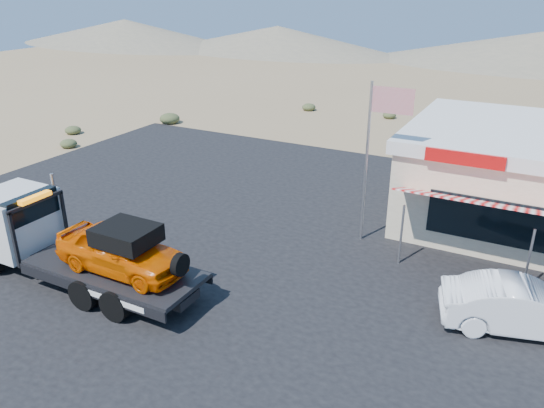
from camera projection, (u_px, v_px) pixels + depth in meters
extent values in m
plane|color=#8F7551|center=(192.00, 262.00, 18.74)|extent=(120.00, 120.00, 0.00)
cube|color=black|center=(281.00, 240.00, 20.31)|extent=(32.00, 24.00, 0.02)
cylinder|color=black|center=(39.00, 238.00, 19.37)|extent=(0.96, 0.29, 0.96)
cylinder|color=black|center=(86.00, 293.00, 15.94)|extent=(0.96, 0.53, 0.96)
cylinder|color=black|center=(130.00, 265.00, 17.50)|extent=(0.96, 0.53, 0.96)
cylinder|color=black|center=(117.00, 304.00, 15.40)|extent=(0.96, 0.53, 0.96)
cylinder|color=black|center=(160.00, 274.00, 16.96)|extent=(0.96, 0.53, 0.96)
cube|color=black|center=(91.00, 269.00, 17.00)|extent=(7.87, 0.96, 0.29)
cube|color=silver|center=(16.00, 220.00, 18.01)|extent=(2.11, 2.26, 2.02)
cube|color=black|center=(31.00, 207.00, 17.36)|extent=(0.34, 1.92, 0.86)
cube|color=black|center=(41.00, 229.00, 17.51)|extent=(0.10, 2.11, 1.92)
cube|color=orange|center=(35.00, 198.00, 17.09)|extent=(0.24, 1.15, 0.14)
cube|color=black|center=(114.00, 269.00, 16.44)|extent=(5.76, 2.21, 0.14)
imported|color=#E55500|center=(121.00, 249.00, 15.97)|extent=(4.23, 1.70, 1.44)
cube|color=black|center=(126.00, 235.00, 15.63)|extent=(1.73, 1.44, 0.53)
imported|color=white|center=(523.00, 307.00, 14.79)|extent=(4.67, 2.66, 1.46)
cube|color=beige|center=(542.00, 186.00, 20.87)|extent=(10.00, 8.00, 3.40)
cube|color=red|center=(464.00, 159.00, 17.72)|extent=(2.60, 0.12, 0.45)
cube|color=black|center=(534.00, 229.00, 17.67)|extent=(7.00, 0.06, 1.60)
cube|color=red|center=(538.00, 212.00, 16.59)|extent=(9.00, 1.73, 0.61)
cylinder|color=#99999E|center=(401.00, 235.00, 18.19)|extent=(0.08, 0.08, 2.20)
cylinder|color=#99999E|center=(528.00, 261.00, 16.46)|extent=(0.08, 0.08, 2.20)
cylinder|color=#99999E|center=(366.00, 165.00, 19.20)|extent=(0.10, 0.10, 6.00)
cube|color=#B20C14|center=(392.00, 101.00, 17.95)|extent=(1.50, 0.02, 0.90)
ellipsoid|color=#3D4726|center=(68.00, 143.00, 31.52)|extent=(0.99, 0.99, 0.53)
ellipsoid|color=#3D4726|center=(73.00, 130.00, 34.35)|extent=(1.02, 1.02, 0.55)
ellipsoid|color=#3D4726|center=(170.00, 118.00, 36.88)|extent=(1.39, 1.39, 0.75)
ellipsoid|color=#3D4726|center=(309.00, 107.00, 40.60)|extent=(1.04, 1.04, 0.56)
ellipsoid|color=#3D4726|center=(389.00, 115.00, 38.27)|extent=(0.95, 0.95, 0.51)
cone|color=#726B59|center=(278.00, 39.00, 73.64)|extent=(36.00, 36.00, 3.50)
cone|color=#726B59|center=(126.00, 32.00, 81.93)|extent=(40.00, 40.00, 3.80)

